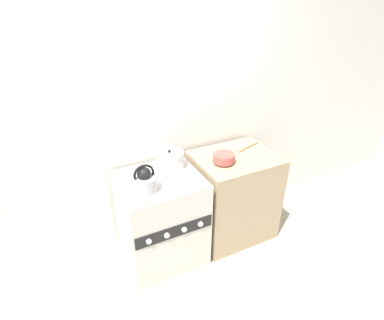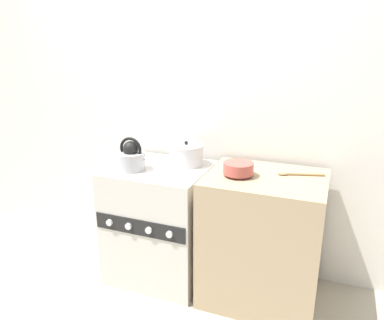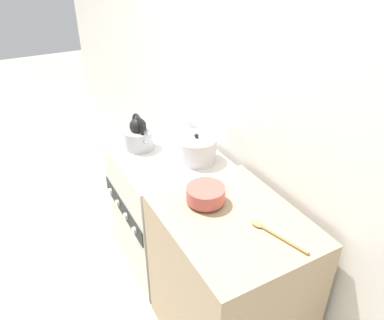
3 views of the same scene
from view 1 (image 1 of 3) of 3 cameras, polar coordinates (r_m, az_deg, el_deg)
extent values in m
plane|color=#B2A893|center=(2.80, -2.95, -21.37)|extent=(12.00, 12.00, 0.00)
cube|color=silver|center=(2.60, -9.75, 8.14)|extent=(7.00, 0.06, 2.50)
cube|color=beige|center=(2.70, -5.83, -11.12)|extent=(0.68, 0.61, 0.84)
cube|color=black|center=(2.42, -3.25, -13.46)|extent=(0.65, 0.01, 0.11)
cylinder|color=silver|center=(2.36, -8.22, -15.11)|extent=(0.04, 0.02, 0.04)
cylinder|color=silver|center=(2.39, -4.83, -14.13)|extent=(0.04, 0.02, 0.04)
cylinder|color=silver|center=(2.44, -1.49, -13.11)|extent=(0.04, 0.02, 0.04)
cylinder|color=silver|center=(2.49, 1.63, -12.11)|extent=(0.04, 0.02, 0.04)
cube|color=tan|center=(2.97, 7.79, -6.73)|extent=(0.74, 0.61, 0.87)
cylinder|color=#B2B2B7|center=(2.30, -8.97, -4.49)|extent=(0.19, 0.19, 0.12)
sphere|color=black|center=(2.25, -9.14, -2.64)|extent=(0.11, 0.11, 0.11)
torus|color=black|center=(2.26, -9.13, -2.67)|extent=(0.16, 0.02, 0.16)
cone|color=#B2B2B7|center=(2.31, -6.86, -3.59)|extent=(0.10, 0.04, 0.08)
cylinder|color=silver|center=(2.58, -4.27, -0.14)|extent=(0.24, 0.24, 0.13)
cylinder|color=silver|center=(2.55, -4.33, 1.30)|extent=(0.25, 0.25, 0.01)
sphere|color=black|center=(2.54, -4.34, 1.72)|extent=(0.03, 0.03, 0.03)
cylinder|color=#B75147|center=(2.62, 6.03, -0.39)|extent=(0.09, 0.09, 0.02)
cylinder|color=#B75147|center=(2.60, 6.07, 0.45)|extent=(0.19, 0.19, 0.07)
cylinder|color=#A37A4C|center=(2.94, 10.98, 2.64)|extent=(0.22, 0.08, 0.02)
ellipsoid|color=#A37A4C|center=(2.84, 9.18, 1.79)|extent=(0.07, 0.06, 0.02)
camera|label=2|loc=(1.88, 66.70, -4.15)|focal=35.00mm
camera|label=3|loc=(2.77, 41.41, 18.94)|focal=35.00mm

